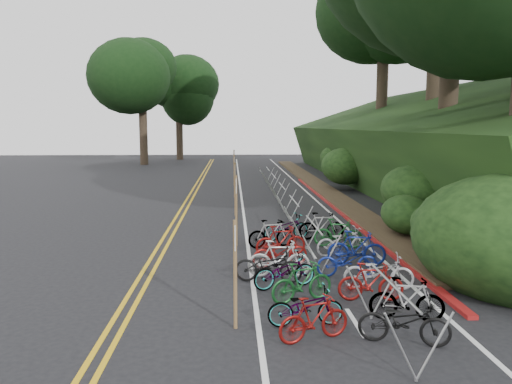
% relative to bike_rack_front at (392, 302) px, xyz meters
% --- Properties ---
extents(ground, '(120.00, 120.00, 0.00)m').
position_rel_bike_rack_front_xyz_m(ground, '(-3.49, 3.19, -0.89)').
color(ground, black).
rests_on(ground, ground).
extents(road_markings, '(7.47, 80.00, 0.01)m').
position_rel_bike_rack_front_xyz_m(road_markings, '(-2.86, 13.29, -0.89)').
color(road_markings, gold).
rests_on(road_markings, ground).
extents(red_curb, '(0.25, 28.00, 0.10)m').
position_rel_bike_rack_front_xyz_m(red_curb, '(2.21, 15.19, -0.84)').
color(red_curb, maroon).
rests_on(red_curb, ground).
extents(embankment, '(14.30, 48.14, 9.11)m').
position_rel_bike_rack_front_xyz_m(embankment, '(9.47, 22.23, 1.67)').
color(embankment, black).
rests_on(embankment, ground).
extents(bike_rack_front, '(1.18, 2.90, 1.24)m').
position_rel_bike_rack_front_xyz_m(bike_rack_front, '(0.00, 0.00, 0.00)').
color(bike_rack_front, '#9B9C9D').
rests_on(bike_rack_front, ground).
extents(bike_racks_rest, '(1.14, 23.00, 1.17)m').
position_rel_bike_rack_front_xyz_m(bike_racks_rest, '(-0.49, 16.19, -0.04)').
color(bike_racks_rest, '#9B9C9D').
rests_on(bike_racks_rest, ground).
extents(signpost_near, '(0.08, 0.40, 2.31)m').
position_rel_bike_rack_front_xyz_m(signpost_near, '(-2.97, 1.01, 0.43)').
color(signpost_near, brown).
rests_on(signpost_near, ground).
extents(signposts_rest, '(0.08, 18.40, 2.50)m').
position_rel_bike_rack_front_xyz_m(signposts_rest, '(-2.89, 17.19, 0.54)').
color(signposts_rest, brown).
rests_on(signposts_rest, ground).
extents(bike_front, '(0.97, 1.92, 0.96)m').
position_rel_bike_rack_front_xyz_m(bike_front, '(-2.06, 4.07, -0.41)').
color(bike_front, black).
rests_on(bike_front, ground).
extents(bike_valet, '(3.45, 10.86, 1.06)m').
position_rel_bike_rack_front_xyz_m(bike_valet, '(-0.48, 4.73, -0.41)').
color(bike_valet, maroon).
rests_on(bike_valet, ground).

